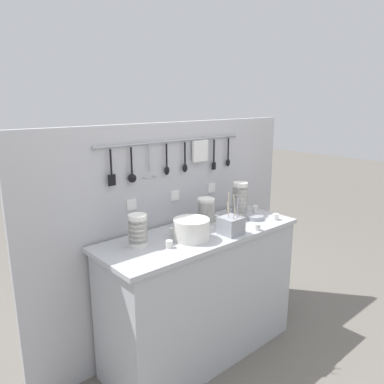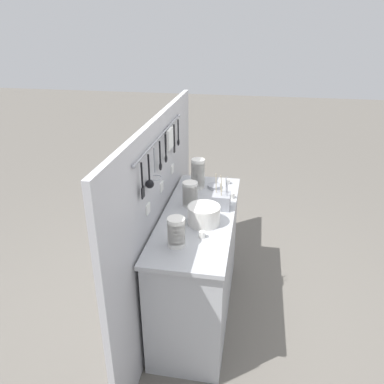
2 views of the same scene
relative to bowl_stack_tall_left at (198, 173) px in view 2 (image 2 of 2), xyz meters
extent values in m
plane|color=#666059|center=(-0.48, -0.08, -1.06)|extent=(20.00, 20.00, 0.00)
cube|color=#ADAFB5|center=(-0.48, -0.08, -0.14)|extent=(1.46, 0.54, 0.03)
cube|color=#ADAFB5|center=(-0.48, -0.08, -0.61)|extent=(1.40, 0.52, 0.90)
cube|color=#B2B2B7|center=(-0.48, 0.22, -0.24)|extent=(2.26, 0.04, 1.65)
cylinder|color=#93969E|center=(-0.48, 0.19, 0.46)|extent=(1.22, 0.01, 0.01)
sphere|color=#93969E|center=(-1.09, 0.19, 0.46)|extent=(0.02, 0.02, 0.02)
sphere|color=#93969E|center=(0.13, 0.19, 0.46)|extent=(0.02, 0.02, 0.02)
cylinder|color=black|center=(-0.99, 0.18, 0.37)|extent=(0.01, 0.01, 0.16)
cube|color=black|center=(-0.99, 0.18, 0.26)|extent=(0.05, 0.01, 0.07)
cylinder|color=#93969E|center=(-0.99, 0.19, 0.46)|extent=(0.00, 0.01, 0.02)
cylinder|color=black|center=(-0.84, 0.18, 0.36)|extent=(0.01, 0.01, 0.18)
sphere|color=black|center=(-0.84, 0.18, 0.25)|extent=(0.06, 0.06, 0.06)
cylinder|color=#93969E|center=(-0.84, 0.19, 0.46)|extent=(0.01, 0.01, 0.02)
cylinder|color=#93969E|center=(-0.70, 0.18, 0.36)|extent=(0.01, 0.01, 0.17)
torus|color=#93969E|center=(-0.70, 0.18, 0.24)|extent=(0.10, 0.10, 0.01)
cylinder|color=#93969E|center=(-0.70, 0.19, 0.46)|extent=(0.01, 0.01, 0.02)
cylinder|color=black|center=(-0.56, 0.18, 0.37)|extent=(0.01, 0.01, 0.16)
ellipsoid|color=black|center=(-0.56, 0.18, 0.26)|extent=(0.04, 0.02, 0.06)
cylinder|color=#93969E|center=(-0.56, 0.19, 0.46)|extent=(0.01, 0.01, 0.02)
cylinder|color=black|center=(-0.40, 0.18, 0.37)|extent=(0.01, 0.01, 0.16)
ellipsoid|color=black|center=(-0.40, 0.18, 0.26)|extent=(0.04, 0.02, 0.06)
cylinder|color=#93969E|center=(-0.40, 0.19, 0.46)|extent=(0.01, 0.01, 0.02)
cube|color=silver|center=(-0.25, 0.18, 0.37)|extent=(0.14, 0.02, 0.16)
cylinder|color=#93969E|center=(-0.25, 0.19, 0.46)|extent=(0.01, 0.01, 0.02)
cylinder|color=black|center=(-0.11, 0.18, 0.36)|extent=(0.01, 0.01, 0.18)
cube|color=black|center=(-0.11, 0.18, 0.24)|extent=(0.04, 0.01, 0.06)
cylinder|color=#93969E|center=(-0.11, 0.19, 0.46)|extent=(0.01, 0.01, 0.02)
cylinder|color=black|center=(0.05, 0.18, 0.36)|extent=(0.01, 0.01, 0.17)
ellipsoid|color=black|center=(0.05, 0.18, 0.25)|extent=(0.04, 0.02, 0.06)
cylinder|color=#93969E|center=(0.05, 0.19, 0.46)|extent=(0.00, 0.01, 0.02)
cube|color=white|center=(-0.84, 0.20, 0.07)|extent=(0.07, 0.01, 0.07)
cube|color=white|center=(-0.48, 0.20, 0.07)|extent=(0.07, 0.01, 0.07)
cube|color=white|center=(-0.11, 0.20, 0.07)|extent=(0.07, 0.01, 0.07)
cylinder|color=silver|center=(0.00, 0.00, -0.10)|extent=(0.12, 0.12, 0.05)
cylinder|color=silver|center=(0.00, 0.00, -0.07)|extent=(0.12, 0.12, 0.05)
cylinder|color=silver|center=(0.00, 0.00, -0.04)|extent=(0.12, 0.12, 0.05)
cylinder|color=silver|center=(0.00, 0.00, -0.01)|extent=(0.12, 0.12, 0.05)
cylinder|color=silver|center=(0.00, 0.00, 0.01)|extent=(0.12, 0.12, 0.05)
cylinder|color=silver|center=(0.00, 0.00, 0.04)|extent=(0.12, 0.12, 0.05)
cylinder|color=silver|center=(0.00, 0.00, 0.07)|extent=(0.12, 0.12, 0.05)
cylinder|color=silver|center=(0.00, 0.00, 0.10)|extent=(0.12, 0.12, 0.05)
cylinder|color=silver|center=(-0.35, 0.01, -0.11)|extent=(0.12, 0.12, 0.04)
cylinder|color=silver|center=(-0.35, 0.01, -0.09)|extent=(0.12, 0.12, 0.04)
cylinder|color=silver|center=(-0.35, 0.01, -0.07)|extent=(0.12, 0.12, 0.04)
cylinder|color=silver|center=(-0.35, 0.01, -0.04)|extent=(0.12, 0.12, 0.04)
cylinder|color=silver|center=(-0.35, 0.01, -0.02)|extent=(0.12, 0.12, 0.04)
cylinder|color=silver|center=(-0.35, 0.01, 0.00)|extent=(0.12, 0.12, 0.04)
cylinder|color=silver|center=(-0.35, 0.01, 0.02)|extent=(0.12, 0.12, 0.04)
cylinder|color=silver|center=(-0.35, 0.01, 0.04)|extent=(0.12, 0.12, 0.04)
cylinder|color=silver|center=(-0.93, -0.01, -0.10)|extent=(0.11, 0.11, 0.05)
cylinder|color=silver|center=(-0.93, -0.01, -0.07)|extent=(0.11, 0.11, 0.05)
cylinder|color=silver|center=(-0.93, -0.01, -0.05)|extent=(0.11, 0.11, 0.05)
cylinder|color=silver|center=(-0.93, -0.01, -0.02)|extent=(0.11, 0.11, 0.05)
cylinder|color=silver|center=(-0.93, -0.01, 0.01)|extent=(0.11, 0.11, 0.05)
cylinder|color=silver|center=(-0.93, -0.01, 0.04)|extent=(0.11, 0.11, 0.05)
cylinder|color=silver|center=(-0.62, -0.14, -0.12)|extent=(0.23, 0.23, 0.01)
cylinder|color=silver|center=(-0.62, -0.14, -0.11)|extent=(0.23, 0.23, 0.01)
cylinder|color=silver|center=(-0.62, -0.14, -0.10)|extent=(0.23, 0.23, 0.01)
cylinder|color=silver|center=(-0.62, -0.14, -0.09)|extent=(0.23, 0.23, 0.01)
cylinder|color=silver|center=(-0.62, -0.14, -0.08)|extent=(0.23, 0.23, 0.01)
cylinder|color=silver|center=(-0.62, -0.14, -0.07)|extent=(0.23, 0.23, 0.01)
cylinder|color=silver|center=(-0.62, -0.14, -0.06)|extent=(0.23, 0.23, 0.01)
cylinder|color=silver|center=(-0.62, -0.14, -0.05)|extent=(0.23, 0.23, 0.01)
cylinder|color=silver|center=(-0.62, -0.14, -0.03)|extent=(0.23, 0.23, 0.01)
cylinder|color=silver|center=(-0.62, -0.14, -0.02)|extent=(0.23, 0.23, 0.01)
cylinder|color=silver|center=(-0.62, -0.14, -0.01)|extent=(0.23, 0.23, 0.01)
cylinder|color=silver|center=(-0.62, -0.14, 0.00)|extent=(0.23, 0.23, 0.01)
cylinder|color=#93969E|center=(0.01, -0.14, -0.11)|extent=(0.12, 0.12, 0.03)
cube|color=#93969E|center=(-0.35, -0.24, -0.07)|extent=(0.14, 0.14, 0.12)
cylinder|color=#93969E|center=(-0.32, -0.27, 0.03)|extent=(0.02, 0.01, 0.20)
cylinder|color=#C6B793|center=(-0.33, -0.19, 0.04)|extent=(0.01, 0.01, 0.21)
cylinder|color=#93969E|center=(-0.33, -0.27, 0.02)|extent=(0.02, 0.02, 0.18)
cylinder|color=#C6B793|center=(-0.38, -0.24, 0.01)|extent=(0.02, 0.02, 0.16)
cylinder|color=#93969E|center=(-0.38, -0.29, 0.02)|extent=(0.01, 0.01, 0.19)
cylinder|color=#C6B793|center=(-0.31, -0.24, 0.03)|extent=(0.03, 0.02, 0.20)
cylinder|color=silver|center=(-0.16, -0.31, -0.11)|extent=(0.04, 0.04, 0.05)
cylinder|color=silver|center=(0.12, -0.25, -0.11)|extent=(0.04, 0.04, 0.05)
cylinder|color=silver|center=(-0.65, 0.01, -0.11)|extent=(0.04, 0.04, 0.05)
cylinder|color=silver|center=(0.17, -0.01, -0.11)|extent=(0.04, 0.04, 0.05)
cylinder|color=silver|center=(-0.24, 0.02, -0.11)|extent=(0.04, 0.04, 0.05)
cylinder|color=silver|center=(-0.81, -0.16, -0.11)|extent=(0.04, 0.04, 0.05)
camera|label=1|loc=(-2.09, -1.84, 0.74)|focal=35.00mm
camera|label=2|loc=(-2.94, -0.47, 1.21)|focal=35.00mm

